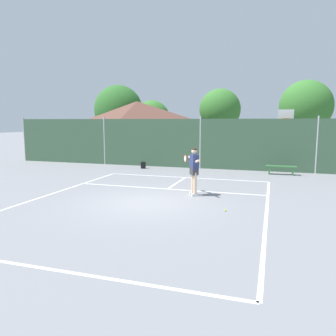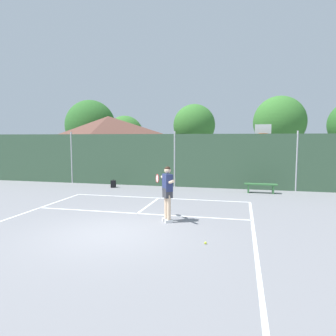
{
  "view_description": "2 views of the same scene",
  "coord_description": "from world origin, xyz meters",
  "px_view_note": "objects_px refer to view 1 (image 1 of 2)",
  "views": [
    {
      "loc": [
        4.19,
        -10.58,
        2.87
      ],
      "look_at": [
        -0.17,
        3.08,
        0.82
      ],
      "focal_mm": 35.16,
      "sensor_mm": 36.0,
      "label": 1
    },
    {
      "loc": [
        3.7,
        -8.18,
        2.79
      ],
      "look_at": [
        0.97,
        3.29,
        1.63
      ],
      "focal_mm": 33.14,
      "sensor_mm": 36.0,
      "label": 2
    }
  ],
  "objects_px": {
    "basketball_hoop": "(285,130)",
    "backpack_black": "(143,165)",
    "tennis_ball": "(225,210)",
    "courtside_bench": "(281,168)",
    "tennis_player": "(194,167)"
  },
  "relations": [
    {
      "from": "basketball_hoop",
      "to": "backpack_black",
      "type": "relative_size",
      "value": 7.67
    },
    {
      "from": "basketball_hoop",
      "to": "backpack_black",
      "type": "bearing_deg",
      "value": -162.92
    },
    {
      "from": "tennis_ball",
      "to": "courtside_bench",
      "type": "relative_size",
      "value": 0.04
    },
    {
      "from": "tennis_ball",
      "to": "backpack_black",
      "type": "xyz_separation_m",
      "value": [
        -6.12,
        8.14,
        0.16
      ]
    },
    {
      "from": "tennis_ball",
      "to": "courtside_bench",
      "type": "distance_m",
      "value": 8.42
    },
    {
      "from": "basketball_hoop",
      "to": "tennis_player",
      "type": "relative_size",
      "value": 1.91
    },
    {
      "from": "tennis_player",
      "to": "backpack_black",
      "type": "bearing_deg",
      "value": 126.57
    },
    {
      "from": "basketball_hoop",
      "to": "courtside_bench",
      "type": "relative_size",
      "value": 2.22
    },
    {
      "from": "tennis_player",
      "to": "tennis_ball",
      "type": "xyz_separation_m",
      "value": [
        1.49,
        -1.9,
        -1.08
      ]
    },
    {
      "from": "tennis_player",
      "to": "basketball_hoop",
      "type": "bearing_deg",
      "value": 68.08
    },
    {
      "from": "courtside_bench",
      "to": "backpack_black",
      "type": "bearing_deg",
      "value": -179.53
    },
    {
      "from": "courtside_bench",
      "to": "tennis_player",
      "type": "bearing_deg",
      "value": -117.88
    },
    {
      "from": "basketball_hoop",
      "to": "courtside_bench",
      "type": "distance_m",
      "value": 3.13
    },
    {
      "from": "courtside_bench",
      "to": "basketball_hoop",
      "type": "bearing_deg",
      "value": 85.74
    },
    {
      "from": "tennis_ball",
      "to": "backpack_black",
      "type": "relative_size",
      "value": 0.14
    }
  ]
}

